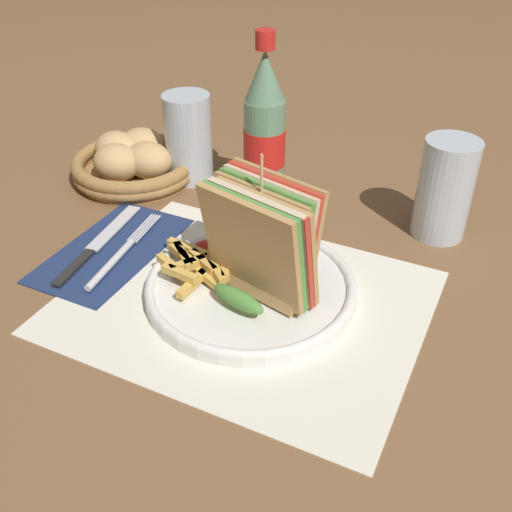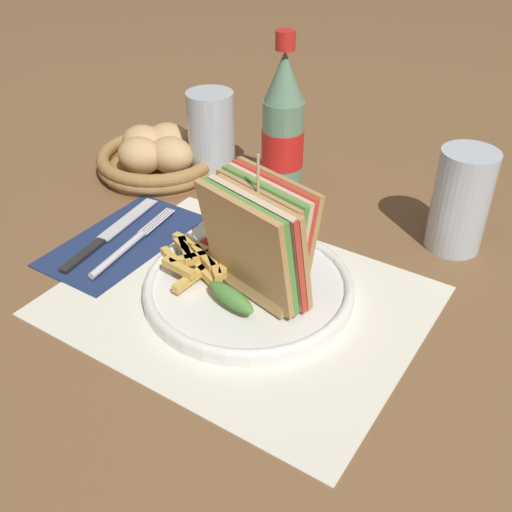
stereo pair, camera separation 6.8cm
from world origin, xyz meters
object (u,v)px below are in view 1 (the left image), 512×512
at_px(coke_bottle_near, 264,132).
at_px(bread_basket, 134,162).
at_px(fork, 118,256).
at_px(plate_main, 248,286).
at_px(club_sandwich, 261,242).
at_px(glass_near, 444,195).
at_px(glass_far, 188,138).
at_px(knife, 98,244).

bearing_deg(coke_bottle_near, bread_basket, -171.73).
xyz_separation_m(fork, bread_basket, (-0.11, 0.20, 0.02)).
distance_m(plate_main, coke_bottle_near, 0.24).
height_order(club_sandwich, glass_near, club_sandwich).
xyz_separation_m(glass_far, bread_basket, (-0.08, -0.04, -0.04)).
height_order(plate_main, knife, plate_main).
distance_m(glass_near, glass_far, 0.38).
distance_m(club_sandwich, coke_bottle_near, 0.24).
bearing_deg(glass_near, bread_basket, -174.42).
relative_size(coke_bottle_near, bread_basket, 1.25).
relative_size(glass_near, glass_far, 1.00).
height_order(knife, bread_basket, bread_basket).
relative_size(plate_main, bread_basket, 1.27).
bearing_deg(knife, glass_near, 23.51).
bearing_deg(coke_bottle_near, plate_main, -69.14).
bearing_deg(plate_main, club_sandwich, -14.88).
height_order(fork, knife, fork).
relative_size(knife, glass_near, 1.45).
distance_m(fork, glass_near, 0.42).
height_order(club_sandwich, fork, club_sandwich).
height_order(knife, glass_near, glass_near).
xyz_separation_m(plate_main, fork, (-0.17, -0.01, -0.00)).
xyz_separation_m(glass_near, bread_basket, (-0.46, -0.04, -0.03)).
relative_size(coke_bottle_near, glass_far, 1.80).
height_order(glass_near, bread_basket, glass_near).
bearing_deg(fork, knife, 154.50).
xyz_separation_m(plate_main, bread_basket, (-0.29, 0.18, 0.02)).
bearing_deg(club_sandwich, fork, -176.99).
height_order(plate_main, bread_basket, bread_basket).
distance_m(club_sandwich, glass_far, 0.32).
distance_m(club_sandwich, knife, 0.24).
bearing_deg(glass_far, coke_bottle_near, -2.91).
height_order(fork, glass_far, glass_far).
bearing_deg(coke_bottle_near, knife, -122.62).
bearing_deg(glass_near, plate_main, -126.56).
distance_m(knife, bread_basket, 0.20).
height_order(club_sandwich, glass_far, club_sandwich).
bearing_deg(plate_main, glass_far, 133.79).
bearing_deg(glass_far, fork, -81.29).
bearing_deg(knife, club_sandwich, -8.07).
distance_m(plate_main, knife, 0.22).
xyz_separation_m(knife, coke_bottle_near, (0.14, 0.21, 0.10)).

